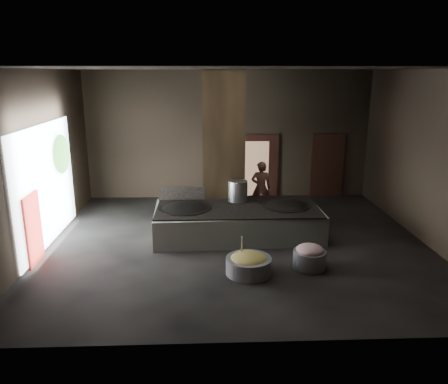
{
  "coord_description": "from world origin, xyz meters",
  "views": [
    {
      "loc": [
        -0.8,
        -10.92,
        4.42
      ],
      "look_at": [
        -0.33,
        0.56,
        1.25
      ],
      "focal_mm": 35.0,
      "sensor_mm": 36.0,
      "label": 1
    }
  ],
  "objects_px": {
    "stock_pot": "(238,191)",
    "meat_basin": "(309,259)",
    "cook": "(261,188)",
    "wok_right": "(285,208)",
    "wok_left": "(185,211)",
    "veg_basin": "(249,266)",
    "hearth_platform": "(237,221)"
  },
  "relations": [
    {
      "from": "cook",
      "to": "veg_basin",
      "type": "xyz_separation_m",
      "value": [
        -0.8,
        -4.34,
        -0.67
      ]
    },
    {
      "from": "meat_basin",
      "to": "wok_left",
      "type": "bearing_deg",
      "value": 144.18
    },
    {
      "from": "hearth_platform",
      "to": "cook",
      "type": "xyz_separation_m",
      "value": [
        0.88,
        1.89,
        0.46
      ]
    },
    {
      "from": "hearth_platform",
      "to": "wok_right",
      "type": "relative_size",
      "value": 3.41
    },
    {
      "from": "hearth_platform",
      "to": "wok_left",
      "type": "relative_size",
      "value": 3.17
    },
    {
      "from": "hearth_platform",
      "to": "stock_pot",
      "type": "bearing_deg",
      "value": 82.52
    },
    {
      "from": "stock_pot",
      "to": "meat_basin",
      "type": "height_order",
      "value": "stock_pot"
    },
    {
      "from": "wok_left",
      "to": "wok_right",
      "type": "height_order",
      "value": "wok_left"
    },
    {
      "from": "veg_basin",
      "to": "cook",
      "type": "bearing_deg",
      "value": 79.6
    },
    {
      "from": "wok_left",
      "to": "meat_basin",
      "type": "xyz_separation_m",
      "value": [
        2.98,
        -2.15,
        -0.54
      ]
    },
    {
      "from": "stock_pot",
      "to": "veg_basin",
      "type": "xyz_separation_m",
      "value": [
        0.04,
        -3.0,
        -0.94
      ]
    },
    {
      "from": "wok_right",
      "to": "meat_basin",
      "type": "bearing_deg",
      "value": -85.44
    },
    {
      "from": "hearth_platform",
      "to": "wok_right",
      "type": "xyz_separation_m",
      "value": [
        1.35,
        0.05,
        0.36
      ]
    },
    {
      "from": "cook",
      "to": "wok_right",
      "type": "bearing_deg",
      "value": 111.49
    },
    {
      "from": "wok_left",
      "to": "wok_right",
      "type": "bearing_deg",
      "value": 2.05
    },
    {
      "from": "hearth_platform",
      "to": "meat_basin",
      "type": "xyz_separation_m",
      "value": [
        1.53,
        -2.2,
        -0.18
      ]
    },
    {
      "from": "cook",
      "to": "meat_basin",
      "type": "bearing_deg",
      "value": 106.23
    },
    {
      "from": "veg_basin",
      "to": "wok_left",
      "type": "bearing_deg",
      "value": 122.67
    },
    {
      "from": "wok_left",
      "to": "wok_right",
      "type": "distance_m",
      "value": 2.8
    },
    {
      "from": "cook",
      "to": "stock_pot",
      "type": "bearing_deg",
      "value": 65.38
    },
    {
      "from": "stock_pot",
      "to": "cook",
      "type": "xyz_separation_m",
      "value": [
        0.83,
        1.34,
        -0.27
      ]
    },
    {
      "from": "hearth_platform",
      "to": "cook",
      "type": "distance_m",
      "value": 2.14
    },
    {
      "from": "stock_pot",
      "to": "cook",
      "type": "relative_size",
      "value": 0.35
    },
    {
      "from": "wok_right",
      "to": "meat_basin",
      "type": "xyz_separation_m",
      "value": [
        0.18,
        -2.25,
        -0.54
      ]
    },
    {
      "from": "veg_basin",
      "to": "stock_pot",
      "type": "bearing_deg",
      "value": 90.7
    },
    {
      "from": "hearth_platform",
      "to": "meat_basin",
      "type": "relative_size",
      "value": 5.93
    },
    {
      "from": "hearth_platform",
      "to": "meat_basin",
      "type": "height_order",
      "value": "hearth_platform"
    },
    {
      "from": "stock_pot",
      "to": "veg_basin",
      "type": "distance_m",
      "value": 3.14
    },
    {
      "from": "cook",
      "to": "meat_basin",
      "type": "xyz_separation_m",
      "value": [
        0.65,
        -4.09,
        -0.65
      ]
    },
    {
      "from": "stock_pot",
      "to": "cook",
      "type": "height_order",
      "value": "cook"
    },
    {
      "from": "wok_left",
      "to": "meat_basin",
      "type": "distance_m",
      "value": 3.71
    },
    {
      "from": "stock_pot",
      "to": "meat_basin",
      "type": "distance_m",
      "value": 3.26
    }
  ]
}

